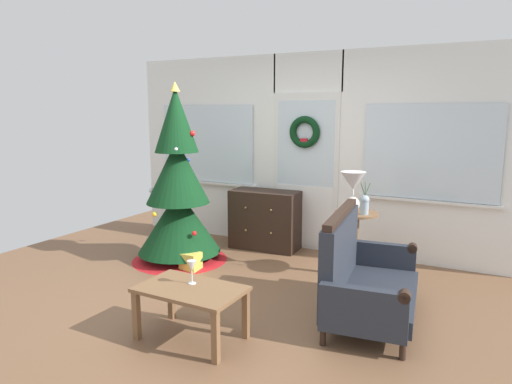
{
  "coord_description": "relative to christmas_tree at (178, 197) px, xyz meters",
  "views": [
    {
      "loc": [
        2.2,
        -3.57,
        1.82
      ],
      "look_at": [
        0.05,
        0.55,
        1.0
      ],
      "focal_mm": 32.39,
      "sensor_mm": 36.0,
      "label": 1
    }
  ],
  "objects": [
    {
      "name": "ground_plane",
      "position": [
        1.18,
        -0.86,
        -0.79
      ],
      "size": [
        6.76,
        6.76,
        0.0
      ],
      "primitive_type": "plane",
      "color": "brown"
    },
    {
      "name": "back_wall_with_door",
      "position": [
        1.18,
        1.22,
        0.49
      ],
      "size": [
        5.2,
        0.19,
        2.55
      ],
      "color": "white",
      "rests_on": "ground"
    },
    {
      "name": "christmas_tree",
      "position": [
        0.0,
        0.0,
        0.0
      ],
      "size": [
        1.17,
        1.17,
        2.16
      ],
      "color": "#4C331E",
      "rests_on": "ground"
    },
    {
      "name": "dresser_cabinet",
      "position": [
        0.71,
        0.93,
        -0.4
      ],
      "size": [
        0.92,
        0.48,
        0.78
      ],
      "color": "black",
      "rests_on": "ground"
    },
    {
      "name": "settee_sofa",
      "position": [
        2.4,
        -0.56,
        -0.42
      ],
      "size": [
        0.85,
        1.43,
        0.96
      ],
      "color": "black",
      "rests_on": "ground"
    },
    {
      "name": "side_table",
      "position": [
        2.07,
        0.45,
        -0.28
      ],
      "size": [
        0.5,
        0.48,
        0.72
      ],
      "color": "brown",
      "rests_on": "ground"
    },
    {
      "name": "table_lamp",
      "position": [
        2.01,
        0.49,
        0.22
      ],
      "size": [
        0.28,
        0.28,
        0.44
      ],
      "color": "silver",
      "rests_on": "side_table"
    },
    {
      "name": "flower_vase",
      "position": [
        2.17,
        0.39,
        0.05
      ],
      "size": [
        0.11,
        0.1,
        0.35
      ],
      "color": "#99ADBC",
      "rests_on": "side_table"
    },
    {
      "name": "coffee_table",
      "position": [
        1.3,
        -1.58,
        -0.42
      ],
      "size": [
        0.85,
        0.54,
        0.43
      ],
      "color": "brown",
      "rests_on": "ground"
    },
    {
      "name": "wine_glass",
      "position": [
        1.27,
        -1.51,
        -0.22
      ],
      "size": [
        0.08,
        0.08,
        0.2
      ],
      "color": "silver",
      "rests_on": "coffee_table"
    },
    {
      "name": "gift_box",
      "position": [
        0.35,
        -0.25,
        -0.69
      ],
      "size": [
        0.21,
        0.19,
        0.21
      ],
      "primitive_type": "cube",
      "color": "#D8C64C",
      "rests_on": "ground"
    }
  ]
}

